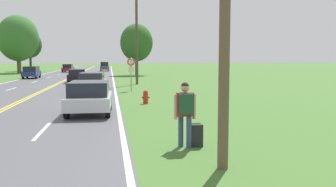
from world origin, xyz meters
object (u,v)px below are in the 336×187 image
(suitcase, at_px, (196,136))
(car_dark_grey_suv_horizon, at_px, (105,66))
(tree_behind_sign, at_px, (30,45))
(tree_mid_treeline, at_px, (137,43))
(tree_left_verge, at_px, (18,38))
(car_champagne_sedan_mid_near, at_px, (92,82))
(fire_hydrant, at_px, (146,97))
(traffic_sign, at_px, (131,66))
(car_maroon_sedan_distant, at_px, (68,68))
(car_black_sedan_mid_far, at_px, (77,75))
(car_dark_blue_hatchback_receding, at_px, (31,72))
(hitchhiker_person, at_px, (185,108))
(car_silver_hatchback_approaching, at_px, (89,96))

(suitcase, xyz_separation_m, car_dark_grey_suv_horizon, (-3.38, 64.01, 0.66))
(tree_behind_sign, distance_m, tree_mid_treeline, 28.67)
(tree_left_verge, relative_size, car_champagne_sedan_mid_near, 2.03)
(fire_hydrant, height_order, tree_mid_treeline, tree_mid_treeline)
(traffic_sign, bearing_deg, tree_behind_sign, 109.85)
(fire_hydrant, xyz_separation_m, car_maroon_sedan_distant, (-9.56, 48.94, 0.39))
(traffic_sign, height_order, car_black_sedan_mid_far, traffic_sign)
(car_dark_blue_hatchback_receding, bearing_deg, tree_behind_sign, 10.18)
(hitchhiker_person, relative_size, tree_behind_sign, 0.23)
(car_silver_hatchback_approaching, bearing_deg, hitchhiker_person, 25.61)
(fire_hydrant, height_order, traffic_sign, traffic_sign)
(traffic_sign, xyz_separation_m, car_black_sedan_mid_far, (-4.91, 10.79, -1.16))
(tree_left_verge, height_order, car_dark_blue_hatchback_receding, tree_left_verge)
(tree_left_verge, height_order, car_maroon_sedan_distant, tree_left_verge)
(fire_hydrant, bearing_deg, tree_mid_treeline, 86.52)
(tree_left_verge, relative_size, car_dark_grey_suv_horizon, 2.11)
(tree_mid_treeline, bearing_deg, fire_hydrant, -93.48)
(suitcase, height_order, fire_hydrant, fire_hydrant)
(tree_left_verge, xyz_separation_m, tree_mid_treeline, (19.38, -11.37, -1.12))
(car_dark_blue_hatchback_receding, distance_m, car_dark_grey_suv_horizon, 27.96)
(suitcase, distance_m, traffic_sign, 17.53)
(car_champagne_sedan_mid_near, xyz_separation_m, car_dark_grey_suv_horizon, (0.25, 47.43, 0.21))
(tree_mid_treeline, bearing_deg, car_dark_blue_hatchback_receding, -155.22)
(traffic_sign, relative_size, car_silver_hatchback_approaching, 0.69)
(fire_hydrant, relative_size, car_dark_grey_suv_horizon, 0.16)
(tree_mid_treeline, distance_m, car_maroon_sedan_distant, 19.36)
(car_champagne_sedan_mid_near, distance_m, car_dark_blue_hatchback_receding, 22.51)
(fire_hydrant, relative_size, car_black_sedan_mid_far, 0.18)
(tree_behind_sign, relative_size, car_dark_blue_hatchback_receding, 1.86)
(suitcase, xyz_separation_m, tree_left_verge, (-17.74, 55.15, 5.65))
(tree_left_verge, height_order, car_black_sedan_mid_far, tree_left_verge)
(hitchhiker_person, height_order, tree_left_verge, tree_left_verge)
(tree_mid_treeline, bearing_deg, car_silver_hatchback_approaching, -97.47)
(car_maroon_sedan_distant, relative_size, car_dark_grey_suv_horizon, 0.90)
(fire_hydrant, xyz_separation_m, car_dark_grey_suv_horizon, (-2.95, 54.24, 0.59))
(tree_behind_sign, height_order, tree_mid_treeline, tree_behind_sign)
(tree_behind_sign, xyz_separation_m, car_maroon_sedan_distant, (7.87, -6.09, -4.44))
(suitcase, distance_m, car_dark_blue_hatchback_receding, 39.34)
(fire_hydrant, xyz_separation_m, car_champagne_sedan_mid_near, (-3.20, 6.81, 0.38))
(tree_left_verge, distance_m, car_black_sedan_mid_far, 29.96)
(fire_hydrant, height_order, car_maroon_sedan_distant, car_maroon_sedan_distant)
(tree_mid_treeline, xyz_separation_m, car_black_sedan_mid_far, (-7.31, -15.54, -4.11))
(tree_mid_treeline, relative_size, car_champagne_sedan_mid_near, 1.56)
(tree_left_verge, bearing_deg, car_maroon_sedan_distant, 24.69)
(hitchhiker_person, height_order, car_black_sedan_mid_far, hitchhiker_person)
(tree_behind_sign, xyz_separation_m, car_silver_hatchback_approaching, (14.61, -58.26, -4.43))
(traffic_sign, relative_size, car_dark_blue_hatchback_receding, 0.60)
(tree_behind_sign, xyz_separation_m, car_champagne_sedan_mid_near, (14.23, -48.22, -4.46))
(car_dark_blue_hatchback_receding, bearing_deg, car_black_sedan_mid_far, -146.93)
(traffic_sign, height_order, car_champagne_sedan_mid_near, traffic_sign)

